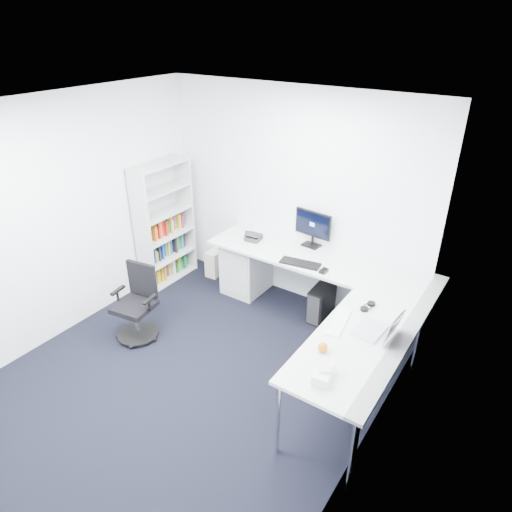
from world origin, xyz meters
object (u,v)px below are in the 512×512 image
Objects in this scene: task_chair at (134,305)px; monitor at (312,229)px; laptop at (371,319)px; bookshelf at (164,224)px; l_desk at (301,302)px.

monitor is at bearing 45.02° from task_chair.
task_chair is at bearing -163.41° from laptop.
bookshelf reaches higher than task_chair.
l_desk is at bearing -1.32° from bookshelf.
l_desk is at bearing -64.26° from monitor.
laptop is (2.56, 0.56, 0.49)m from task_chair.
l_desk is 1.92m from task_chair.
l_desk is 8.01× the size of laptop.
bookshelf is 3.43× the size of monitor.
bookshelf is at bearing -157.58° from monitor.
task_chair is at bearing -120.06° from monitor.
bookshelf is 3.27m from laptop.
bookshelf is at bearing 109.02° from task_chair.
bookshelf is (-2.17, 0.05, 0.44)m from l_desk.
monitor reaches higher than task_chair.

